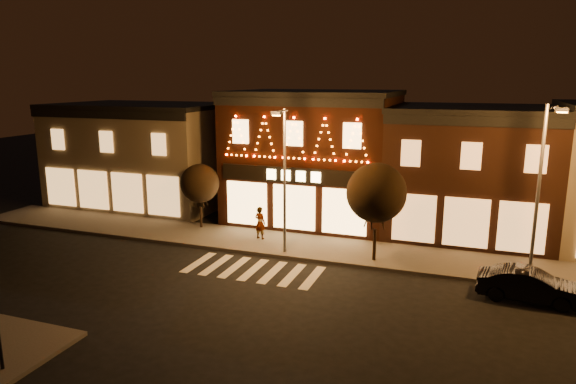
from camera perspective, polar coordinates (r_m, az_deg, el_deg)
The scene contains 11 objects.
ground at distance 21.89m, azimuth -8.15°, elevation -12.05°, with size 120.00×120.00×0.00m, color black.
sidewalk_far at distance 28.07m, azimuth 3.22°, elevation -6.19°, with size 44.00×4.00×0.15m, color #47423D.
building_left at distance 39.11m, azimuth -15.61°, elevation 4.09°, with size 12.20×8.28×7.30m.
building_pulp at distance 33.26m, azimuth 2.98°, elevation 4.01°, with size 10.20×8.34×8.30m.
building_right_a at distance 31.93m, azimuth 19.52°, elevation 2.23°, with size 9.20×8.28×7.50m.
streetlamp_mid at distance 25.88m, azimuth -0.50°, elevation 2.40°, with size 0.49×1.71×7.45m.
streetlamp_right at distance 24.75m, azimuth 26.26°, elevation 1.20°, with size 0.72×1.79×7.85m.
tree_left at distance 31.36m, azimuth -9.74°, elevation 0.95°, with size 2.33×2.33×3.90m.
tree_right at distance 25.43m, azimuth 9.76°, elevation -0.10°, with size 2.94×2.94×4.91m.
dark_sedan at distance 23.79m, azimuth 25.20°, elevation -9.34°, with size 1.44×4.13×1.36m, color black.
pedestrian at distance 29.12m, azimuth -3.11°, elevation -3.42°, with size 0.68×0.45×1.86m, color gray.
Camera 1 is at (9.56, -17.50, 9.03)m, focal length 32.12 mm.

